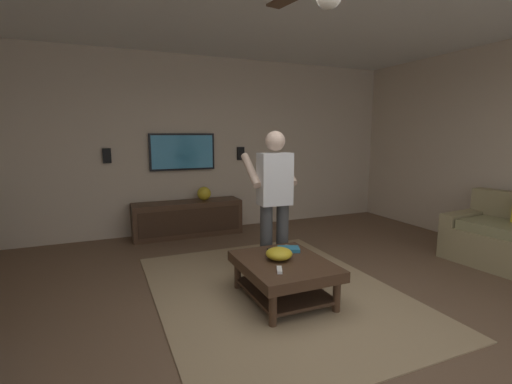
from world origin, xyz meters
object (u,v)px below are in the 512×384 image
at_px(media_console, 188,219).
at_px(book, 289,249).
at_px(person_standing, 274,194).
at_px(vase_round, 204,193).
at_px(wall_speaker_right, 107,156).
at_px(bowl, 279,254).
at_px(remote_black, 274,250).
at_px(coffee_table, 284,271).
at_px(remote_grey, 291,247).
at_px(remote_white, 279,270).
at_px(wall_speaker_left, 241,153).
at_px(tv, 182,152).

height_order(media_console, book, media_console).
bearing_deg(person_standing, media_console, 17.65).
relative_size(vase_round, wall_speaker_right, 1.00).
height_order(book, vase_round, vase_round).
xyz_separation_m(bowl, wall_speaker_right, (2.87, 1.43, 0.83)).
distance_m(person_standing, wall_speaker_right, 2.83).
relative_size(remote_black, wall_speaker_right, 0.68).
height_order(coffee_table, book, book).
bearing_deg(remote_grey, remote_white, -61.24).
relative_size(media_console, book, 7.73).
relative_size(remote_black, book, 0.68).
xyz_separation_m(coffee_table, person_standing, (0.65, -0.21, 0.64)).
height_order(remote_grey, wall_speaker_left, wall_speaker_left).
bearing_deg(person_standing, wall_speaker_right, 39.04).
relative_size(tv, remote_white, 6.97).
relative_size(remote_grey, vase_round, 0.68).
xyz_separation_m(media_console, remote_white, (-2.89, -0.17, 0.14)).
bearing_deg(media_console, bowl, 6.61).
xyz_separation_m(tv, remote_black, (-2.61, -0.36, -0.91)).
distance_m(coffee_table, tv, 3.09).
xyz_separation_m(remote_white, wall_speaker_right, (3.14, 1.30, 0.87)).
xyz_separation_m(tv, book, (-2.66, -0.52, -0.91)).
distance_m(coffee_table, remote_black, 0.31).
bearing_deg(media_console, tv, 180.00).
relative_size(person_standing, remote_white, 10.93).
bearing_deg(remote_white, coffee_table, 168.61).
bearing_deg(book, remote_black, -173.98).
bearing_deg(vase_round, book, -174.44).
bearing_deg(coffee_table, wall_speaker_right, 26.69).
bearing_deg(book, tv, 122.49).
bearing_deg(wall_speaker_left, coffee_table, 166.96).
distance_m(wall_speaker_left, wall_speaker_right, 2.14).
height_order(person_standing, remote_grey, person_standing).
relative_size(tv, wall_speaker_right, 4.75).
bearing_deg(remote_grey, media_console, 169.61).
height_order(remote_white, wall_speaker_left, wall_speaker_left).
distance_m(coffee_table, wall_speaker_left, 3.15).
bearing_deg(remote_grey, tv, 168.37).
relative_size(book, wall_speaker_right, 1.00).
bearing_deg(wall_speaker_right, bowl, -153.43).
height_order(coffee_table, wall_speaker_right, wall_speaker_right).
bearing_deg(coffee_table, tv, 6.54).
height_order(remote_grey, book, book).
bearing_deg(tv, wall_speaker_right, -90.66).
relative_size(person_standing, vase_round, 7.45).
bearing_deg(bowl, book, -47.12).
xyz_separation_m(coffee_table, bowl, (0.04, 0.03, 0.16)).
bearing_deg(bowl, vase_round, 0.53).
height_order(coffee_table, bowl, bowl).
relative_size(bowl, wall_speaker_right, 1.18).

